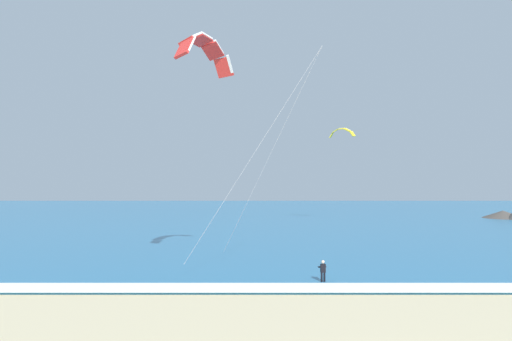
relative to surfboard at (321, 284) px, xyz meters
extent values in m
cube|color=teal|center=(2.13, 57.27, 0.07)|extent=(200.00, 120.00, 0.20)
cube|color=white|center=(2.13, -1.73, 0.19)|extent=(200.00, 2.44, 0.04)
ellipsoid|color=white|center=(0.00, 0.00, 0.00)|extent=(0.67, 1.45, 0.05)
cube|color=black|center=(0.00, 0.25, 0.04)|extent=(0.17, 0.09, 0.04)
cube|color=black|center=(0.00, -0.25, 0.04)|extent=(0.17, 0.09, 0.04)
cylinder|color=black|center=(-0.10, -0.02, 0.39)|extent=(0.14, 0.14, 0.84)
cylinder|color=black|center=(0.10, 0.02, 0.39)|extent=(0.14, 0.14, 0.84)
cube|color=black|center=(0.00, 0.00, 1.11)|extent=(0.37, 0.25, 0.60)
sphere|color=beige|center=(0.00, 0.00, 1.55)|extent=(0.22, 0.22, 0.22)
cylinder|color=black|center=(-0.20, 0.13, 1.16)|extent=(0.17, 0.51, 0.22)
cylinder|color=black|center=(0.15, 0.19, 1.16)|extent=(0.17, 0.51, 0.22)
cylinder|color=black|center=(-0.06, 0.37, 1.16)|extent=(0.55, 0.13, 0.04)
cube|color=#3F3F42|center=(-0.02, 0.12, 0.89)|extent=(0.13, 0.10, 0.10)
cube|color=red|center=(-7.41, 6.60, 16.86)|extent=(1.70, 1.27, 1.69)
cube|color=white|center=(-6.90, 6.37, 17.10)|extent=(0.58, 0.98, 1.40)
cube|color=red|center=(-8.26, 5.52, 17.98)|extent=(1.86, 1.80, 1.29)
cube|color=white|center=(-7.75, 5.29, 18.21)|extent=(0.77, 1.40, 0.90)
cube|color=red|center=(-9.06, 3.99, 18.38)|extent=(1.90, 2.05, 0.59)
cube|color=white|center=(-8.55, 3.77, 18.62)|extent=(0.86, 1.53, 0.21)
cube|color=red|center=(-9.65, 2.37, 17.98)|extent=(1.79, 2.08, 1.29)
cube|color=white|center=(-9.13, 2.14, 18.21)|extent=(0.80, 1.42, 0.90)
cube|color=red|center=(-9.87, 1.01, 16.86)|extent=(1.55, 1.80, 1.69)
cube|color=white|center=(-9.36, 0.79, 17.10)|extent=(0.62, 1.04, 1.40)
cylinder|color=#B2B2B7|center=(-3.67, 3.49, 9.02)|extent=(7.50, 6.25, 15.70)
cylinder|color=#B2B2B7|center=(-4.90, 0.69, 9.02)|extent=(9.96, 0.66, 15.70)
cube|color=yellow|center=(7.82, 41.98, 14.63)|extent=(0.88, 1.08, 0.98)
cube|color=white|center=(8.00, 42.26, 14.75)|extent=(0.57, 0.44, 0.83)
cube|color=yellow|center=(8.39, 41.40, 15.31)|extent=(1.15, 1.19, 0.73)
cube|color=white|center=(8.58, 41.69, 15.43)|extent=(0.79, 0.58, 0.53)
cube|color=yellow|center=(9.21, 40.79, 15.55)|extent=(1.27, 1.22, 0.31)
cube|color=white|center=(9.40, 41.07, 15.67)|extent=(0.86, 0.64, 0.12)
cube|color=yellow|center=(10.10, 40.27, 15.31)|extent=(1.26, 1.14, 0.73)
cube|color=white|center=(10.29, 40.55, 15.43)|extent=(0.79, 0.59, 0.53)
cube|color=yellow|center=(10.85, 39.96, 14.63)|extent=(1.10, 0.96, 0.98)
cube|color=white|center=(11.04, 40.25, 14.75)|extent=(0.58, 0.44, 0.83)
cone|color=#47423D|center=(41.03, 50.91, 0.76)|extent=(8.20, 8.20, 1.58)
camera|label=1|loc=(-4.67, -30.92, 7.30)|focal=31.04mm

